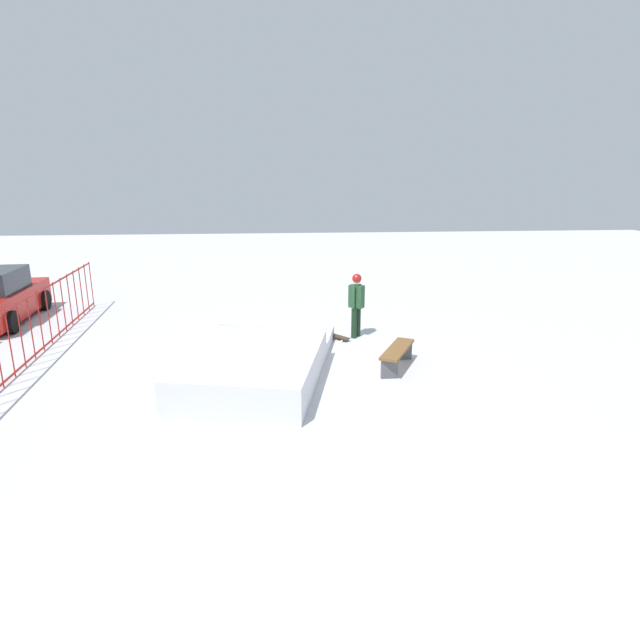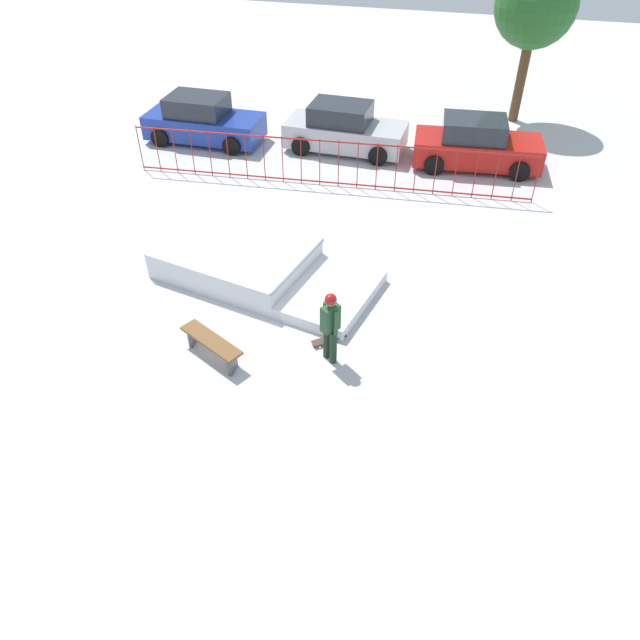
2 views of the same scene
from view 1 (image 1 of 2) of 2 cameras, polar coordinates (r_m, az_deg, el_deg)
name	(u,v)px [view 1 (image 1 of 2)]	position (r m, az deg, el deg)	size (l,w,h in m)	color
ground_plane	(295,363)	(11.91, -2.79, -4.81)	(60.00, 60.00, 0.00)	silver
skate_ramp	(259,362)	(11.13, -6.78, -4.64)	(5.84, 3.73, 0.74)	silver
skater	(356,301)	(13.62, 4.07, 2.18)	(0.40, 0.44, 1.73)	black
skateboard	(337,336)	(13.64, 1.89, -1.82)	(0.74, 0.67, 0.09)	#3F2D1E
perimeter_fence	(16,339)	(12.93, -30.77, -1.81)	(12.43, 0.90, 1.50)	maroon
park_bench	(397,353)	(11.59, 8.60, -3.67)	(1.60, 1.11, 0.48)	brown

